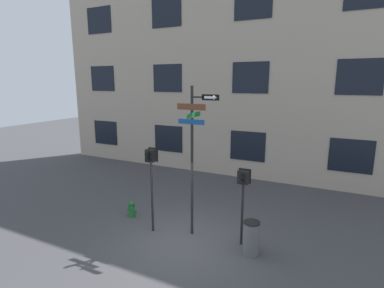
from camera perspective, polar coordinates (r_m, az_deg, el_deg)
ground_plane at (r=10.15m, az=-1.62°, el=-18.06°), size 60.00×60.00×0.00m
building_facade at (r=15.98m, az=11.60°, el=18.56°), size 24.00×0.63×14.00m
street_sign_pole at (r=9.52m, az=0.32°, el=-0.87°), size 1.39×0.94×4.93m
pedestrian_signal_left at (r=10.00m, az=-7.81°, el=-4.40°), size 0.37×0.40×2.91m
pedestrian_signal_right at (r=9.32m, az=9.69°, el=-7.90°), size 0.39×0.40×2.45m
fire_hydrant at (r=11.87m, az=-11.40°, el=-12.07°), size 0.40×0.24×0.62m
trash_bin at (r=9.44m, az=11.20°, el=-17.12°), size 0.50×0.50×1.03m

